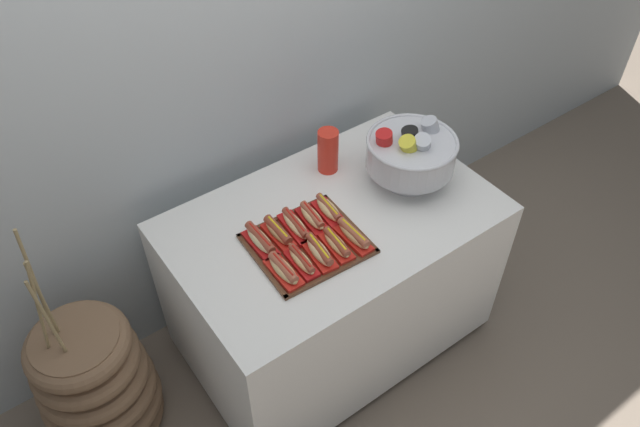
{
  "coord_description": "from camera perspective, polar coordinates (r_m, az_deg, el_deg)",
  "views": [
    {
      "loc": [
        -1.04,
        -1.35,
        2.47
      ],
      "look_at": [
        -0.04,
        0.04,
        0.79
      ],
      "focal_mm": 34.57,
      "sensor_mm": 36.0,
      "label": 1
    }
  ],
  "objects": [
    {
      "name": "buffet_table",
      "position": [
        2.67,
        1.12,
        -5.98
      ],
      "size": [
        1.28,
        0.81,
        0.79
      ],
      "color": "white",
      "rests_on": "ground_plane"
    },
    {
      "name": "cup_stack",
      "position": [
        2.54,
        0.74,
        5.82
      ],
      "size": [
        0.09,
        0.09,
        0.19
      ],
      "color": "red",
      "rests_on": "buffet_table"
    },
    {
      "name": "punch_bowl",
      "position": [
        2.48,
        8.43,
        5.64
      ],
      "size": [
        0.36,
        0.36,
        0.27
      ],
      "color": "silver",
      "rests_on": "buffet_table"
    },
    {
      "name": "serving_tray",
      "position": [
        2.28,
        -1.19,
        -2.84
      ],
      "size": [
        0.42,
        0.38,
        0.01
      ],
      "color": "#56331E",
      "rests_on": "buffet_table"
    },
    {
      "name": "ground_plane",
      "position": [
        3.0,
        1.01,
        -11.05
      ],
      "size": [
        10.0,
        10.0,
        0.0
      ],
      "primitive_type": "plane",
      "color": "#7A6B5B"
    },
    {
      "name": "hot_dog_2",
      "position": [
        2.21,
        -0.05,
        -3.58
      ],
      "size": [
        0.08,
        0.18,
        0.06
      ],
      "color": "red",
      "rests_on": "serving_tray"
    },
    {
      "name": "hot_dog_6",
      "position": [
        2.28,
        -3.9,
        -1.76
      ],
      "size": [
        0.06,
        0.17,
        0.06
      ],
      "color": "red",
      "rests_on": "serving_tray"
    },
    {
      "name": "hot_dog_5",
      "position": [
        2.26,
        -5.54,
        -2.5
      ],
      "size": [
        0.07,
        0.18,
        0.07
      ],
      "color": "red",
      "rests_on": "serving_tray"
    },
    {
      "name": "hot_dog_7",
      "position": [
        2.31,
        -2.29,
        -1.1
      ],
      "size": [
        0.08,
        0.19,
        0.06
      ],
      "color": "red",
      "rests_on": "serving_tray"
    },
    {
      "name": "hot_dog_0",
      "position": [
        2.16,
        -3.4,
        -5.24
      ],
      "size": [
        0.07,
        0.17,
        0.06
      ],
      "color": "red",
      "rests_on": "serving_tray"
    },
    {
      "name": "hot_dog_4",
      "position": [
        2.27,
        3.12,
        -2.04
      ],
      "size": [
        0.06,
        0.18,
        0.06
      ],
      "color": "red",
      "rests_on": "serving_tray"
    },
    {
      "name": "back_wall",
      "position": [
        2.46,
        -6.59,
        15.68
      ],
      "size": [
        6.0,
        0.1,
        2.6
      ],
      "primitive_type": "cube",
      "color": "#B2BCC1",
      "rests_on": "ground_plane"
    },
    {
      "name": "hot_dog_8",
      "position": [
        2.34,
        -0.72,
        -0.37
      ],
      "size": [
        0.08,
        0.17,
        0.06
      ],
      "color": "#B21414",
      "rests_on": "serving_tray"
    },
    {
      "name": "hot_dog_1",
      "position": [
        2.19,
        -1.71,
        -4.44
      ],
      "size": [
        0.07,
        0.16,
        0.06
      ],
      "color": "red",
      "rests_on": "serving_tray"
    },
    {
      "name": "hot_dog_3",
      "position": [
        2.24,
        1.55,
        -2.86
      ],
      "size": [
        0.08,
        0.17,
        0.06
      ],
      "color": "red",
      "rests_on": "serving_tray"
    },
    {
      "name": "floor_vase",
      "position": [
        2.67,
        -20.03,
        -14.5
      ],
      "size": [
        0.47,
        0.47,
        1.14
      ],
      "color": "brown",
      "rests_on": "ground_plane"
    },
    {
      "name": "hot_dog_9",
      "position": [
        2.37,
        0.81,
        0.34
      ],
      "size": [
        0.08,
        0.17,
        0.06
      ],
      "color": "red",
      "rests_on": "serving_tray"
    }
  ]
}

